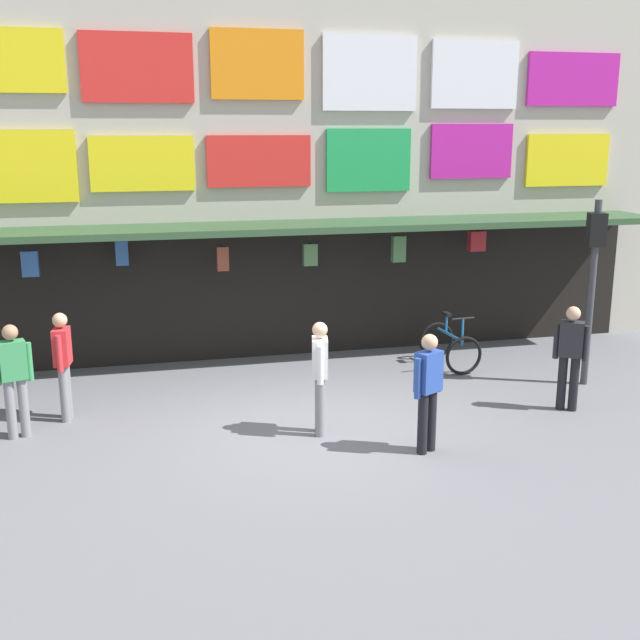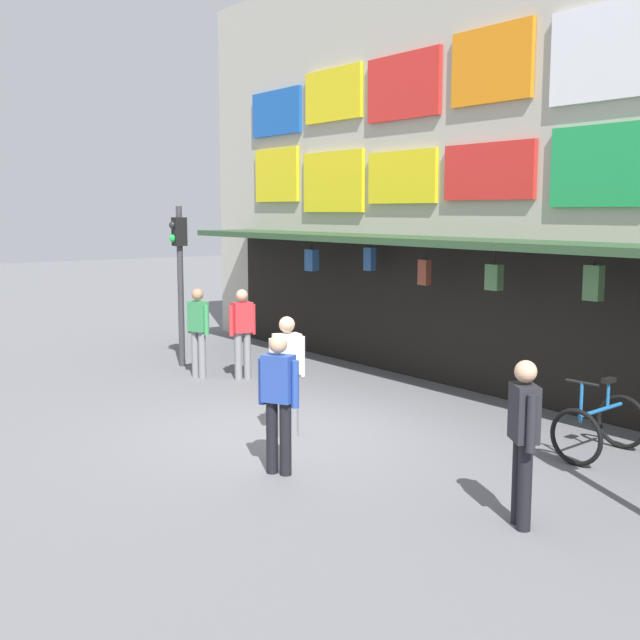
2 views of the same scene
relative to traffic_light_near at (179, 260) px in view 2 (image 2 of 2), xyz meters
name	(u,v)px [view 2 (image 2 of 2)]	position (x,y,z in m)	size (l,w,h in m)	color
ground_plane	(292,431)	(5.31, -0.95, -2.14)	(80.00, 80.00, 0.00)	slate
shopfront	(513,160)	(5.31, 3.61, 1.82)	(18.00, 2.60, 8.00)	#B2AD9E
traffic_light_near	(179,260)	(0.00, 0.00, 0.00)	(0.31, 0.34, 3.20)	#38383D
bicycle_parked	(600,427)	(8.60, 1.52, -1.75)	(0.81, 1.21, 1.05)	black
pedestrian_in_white	(523,434)	(9.50, -1.08, -1.19)	(0.46, 0.38, 1.68)	black
pedestrian_in_yellow	(287,369)	(5.46, -1.13, -1.19)	(0.29, 0.52, 1.68)	gray
pedestrian_in_black	(242,329)	(1.83, 0.33, -1.19)	(0.26, 0.53, 1.68)	gray
pedestrian_in_purple	(278,396)	(6.73, -2.12, -1.19)	(0.48, 0.37, 1.68)	black
pedestrian_in_green	(198,328)	(1.21, -0.25, -1.19)	(0.51, 0.31, 1.68)	gray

